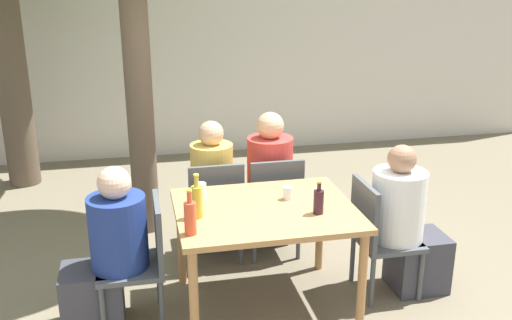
# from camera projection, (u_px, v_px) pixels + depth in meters

# --- Properties ---
(ground_plane) EXTENTS (30.00, 30.00, 0.00)m
(ground_plane) POSITION_uv_depth(u_px,v_px,m) (265.00, 305.00, 4.17)
(ground_plane) COLOR #706651
(cafe_building_wall) EXTENTS (10.00, 0.08, 2.80)m
(cafe_building_wall) POSITION_uv_depth(u_px,v_px,m) (197.00, 47.00, 7.28)
(cafe_building_wall) COLOR beige
(cafe_building_wall) RESTS_ON ground_plane
(dining_table_front) EXTENTS (1.23, 1.00, 0.77)m
(dining_table_front) POSITION_uv_depth(u_px,v_px,m) (265.00, 219.00, 3.96)
(dining_table_front) COLOR #B27F4C
(dining_table_front) RESTS_ON ground_plane
(patio_chair_0) EXTENTS (0.44, 0.44, 0.89)m
(patio_chair_0) POSITION_uv_depth(u_px,v_px,m) (143.00, 255.00, 3.84)
(patio_chair_0) COLOR #474C51
(patio_chair_0) RESTS_ON ground_plane
(patio_chair_1) EXTENTS (0.44, 0.44, 0.89)m
(patio_chair_1) POSITION_uv_depth(u_px,v_px,m) (377.00, 232.00, 4.18)
(patio_chair_1) COLOR #474C51
(patio_chair_1) RESTS_ON ground_plane
(patio_chair_2) EXTENTS (0.44, 0.44, 0.89)m
(patio_chair_2) POSITION_uv_depth(u_px,v_px,m) (215.00, 207.00, 4.64)
(patio_chair_2) COLOR #474C51
(patio_chair_2) RESTS_ON ground_plane
(patio_chair_3) EXTENTS (0.44, 0.44, 0.89)m
(patio_chair_3) POSITION_uv_depth(u_px,v_px,m) (274.00, 202.00, 4.74)
(patio_chair_3) COLOR #474C51
(patio_chair_3) RESTS_ON ground_plane
(person_seated_0) EXTENTS (0.59, 0.38, 1.14)m
(person_seated_0) POSITION_uv_depth(u_px,v_px,m) (107.00, 257.00, 3.79)
(person_seated_0) COLOR #383842
(person_seated_0) RESTS_ON ground_plane
(person_seated_1) EXTENTS (0.60, 0.39, 1.16)m
(person_seated_1) POSITION_uv_depth(u_px,v_px,m) (406.00, 226.00, 4.22)
(person_seated_1) COLOR #383842
(person_seated_1) RESTS_ON ground_plane
(person_seated_2) EXTENTS (0.35, 0.58, 1.18)m
(person_seated_2) POSITION_uv_depth(u_px,v_px,m) (211.00, 193.00, 4.85)
(person_seated_2) COLOR #383842
(person_seated_2) RESTS_ON ground_plane
(person_seated_3) EXTENTS (0.39, 0.59, 1.23)m
(person_seated_3) POSITION_uv_depth(u_px,v_px,m) (268.00, 185.00, 4.93)
(person_seated_3) COLOR #383842
(person_seated_3) RESTS_ON ground_plane
(soda_bottle_0) EXTENTS (0.08, 0.08, 0.30)m
(soda_bottle_0) POSITION_uv_depth(u_px,v_px,m) (190.00, 217.00, 3.50)
(soda_bottle_0) COLOR #DB4C2D
(soda_bottle_0) RESTS_ON dining_table_front
(oil_cruet_1) EXTENTS (0.08, 0.08, 0.30)m
(oil_cruet_1) POSITION_uv_depth(u_px,v_px,m) (197.00, 201.00, 3.74)
(oil_cruet_1) COLOR gold
(oil_cruet_1) RESTS_ON dining_table_front
(wine_bottle_2) EXTENTS (0.07, 0.07, 0.23)m
(wine_bottle_2) POSITION_uv_depth(u_px,v_px,m) (319.00, 201.00, 3.81)
(wine_bottle_2) COLOR #331923
(wine_bottle_2) RESTS_ON dining_table_front
(drinking_glass_0) EXTENTS (0.07, 0.07, 0.09)m
(drinking_glass_0) POSITION_uv_depth(u_px,v_px,m) (287.00, 193.00, 4.06)
(drinking_glass_0) COLOR silver
(drinking_glass_0) RESTS_ON dining_table_front
(drinking_glass_1) EXTENTS (0.08, 0.08, 0.10)m
(drinking_glass_1) POSITION_uv_depth(u_px,v_px,m) (201.00, 190.00, 4.10)
(drinking_glass_1) COLOR white
(drinking_glass_1) RESTS_ON dining_table_front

